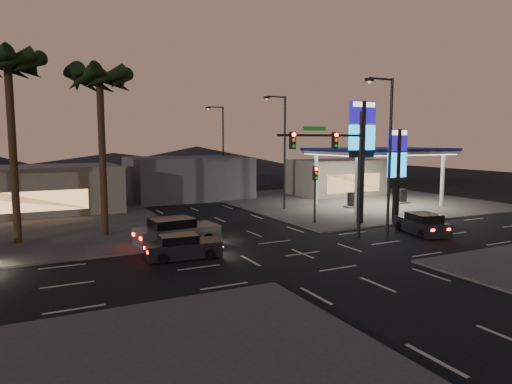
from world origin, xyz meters
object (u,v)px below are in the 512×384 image
gas_station (379,152)px  car_lane_b_front (176,232)px  traffic_signal_mast (338,156)px  car_lane_a_front (182,247)px  pylon_sign_tall (362,138)px  pylon_sign_short (397,161)px  suv_station (422,224)px

gas_station → car_lane_b_front: size_ratio=2.37×
traffic_signal_mast → car_lane_b_front: bearing=160.8°
car_lane_a_front → pylon_sign_tall: bearing=13.1°
gas_station → traffic_signal_mast: bearing=-140.7°
traffic_signal_mast → car_lane_b_front: size_ratio=1.56×
pylon_sign_short → car_lane_a_front: pylon_sign_short is taller
car_lane_a_front → traffic_signal_mast: bearing=-0.5°
pylon_sign_tall → car_lane_b_front: size_ratio=1.75×
traffic_signal_mast → car_lane_a_front: 10.98m
car_lane_a_front → car_lane_b_front: size_ratio=0.80×
pylon_sign_short → traffic_signal_mast: bearing=-160.9°
pylon_sign_tall → car_lane_a_front: bearing=-166.9°
pylon_sign_tall → car_lane_a_front: 16.17m
car_lane_b_front → suv_station: car_lane_b_front is taller
pylon_sign_short → pylon_sign_tall: bearing=158.2°
pylon_sign_tall → suv_station: size_ratio=2.01×
pylon_sign_short → car_lane_b_front: bearing=177.5°
gas_station → traffic_signal_mast: (-12.24, -10.01, 0.15)m
pylon_sign_tall → suv_station: pylon_sign_tall is taller
traffic_signal_mast → suv_station: 7.79m
traffic_signal_mast → car_lane_a_front: (-9.96, 0.08, -4.62)m
car_lane_a_front → car_lane_b_front: 3.23m
pylon_sign_tall → pylon_sign_short: 3.20m
pylon_sign_tall → pylon_sign_short: pylon_sign_tall is taller
car_lane_a_front → car_lane_b_front: (0.63, 3.16, 0.15)m
traffic_signal_mast → car_lane_b_front: (-9.33, 3.25, -4.47)m
pylon_sign_tall → car_lane_b_front: (-14.08, -0.26, -5.64)m
pylon_sign_tall → traffic_signal_mast: bearing=-143.5°
pylon_sign_short → car_lane_a_front: size_ratio=1.71×
suv_station → car_lane_a_front: bearing=176.2°
pylon_sign_short → traffic_signal_mast: size_ratio=0.88×
gas_station → car_lane_b_front: bearing=-162.6°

